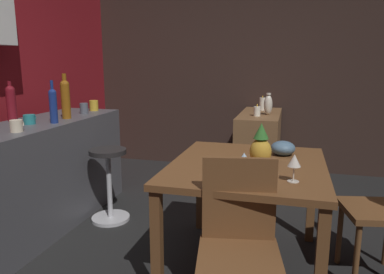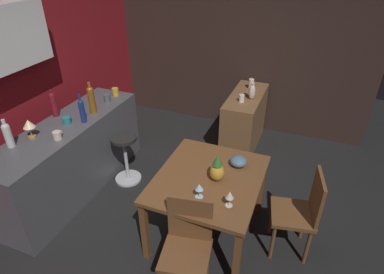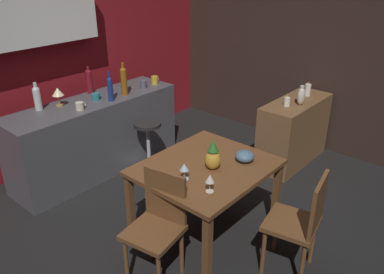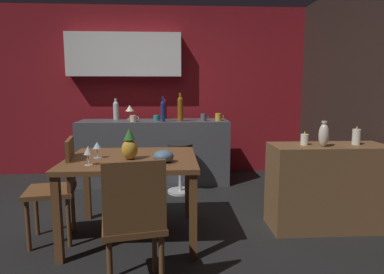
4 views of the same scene
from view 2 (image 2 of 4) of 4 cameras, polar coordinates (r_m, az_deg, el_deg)
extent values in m
plane|color=black|center=(3.69, -1.94, -15.51)|extent=(9.00, 9.00, 0.00)
cube|color=maroon|center=(4.13, -30.37, 7.33)|extent=(5.20, 0.10, 2.60)
cube|color=#33231E|center=(5.22, 6.18, 15.71)|extent=(0.10, 4.40, 2.60)
cube|color=brown|center=(3.15, 2.98, -7.35)|extent=(1.14, 0.99, 0.04)
cube|color=brown|center=(3.20, -8.28, -16.09)|extent=(0.06, 0.06, 0.70)
cube|color=brown|center=(3.89, -0.86, -5.66)|extent=(0.06, 0.06, 0.70)
cube|color=brown|center=(2.98, 7.90, -20.76)|extent=(0.06, 0.06, 0.70)
cube|color=brown|center=(3.71, 12.07, -8.58)|extent=(0.06, 0.06, 0.70)
cube|color=#4C4C51|center=(4.17, -20.39, -3.35)|extent=(2.10, 0.60, 0.90)
cube|color=brown|center=(4.85, 9.16, 2.84)|extent=(1.10, 0.44, 0.82)
cube|color=brown|center=(2.85, -1.13, -20.08)|extent=(0.46, 0.46, 0.04)
cube|color=brown|center=(2.80, -0.35, -14.32)|extent=(0.10, 0.38, 0.46)
cylinder|color=brown|center=(3.12, 2.68, -21.02)|extent=(0.04, 0.04, 0.44)
cylinder|color=brown|center=(3.16, -3.42, -20.08)|extent=(0.04, 0.04, 0.44)
cube|color=brown|center=(3.31, 17.25, -12.79)|extent=(0.47, 0.47, 0.04)
cube|color=brown|center=(3.19, 21.14, -9.95)|extent=(0.38, 0.10, 0.46)
cylinder|color=brown|center=(3.34, 13.97, -17.49)|extent=(0.04, 0.04, 0.44)
cylinder|color=brown|center=(3.56, 13.82, -13.65)|extent=(0.04, 0.04, 0.44)
cylinder|color=brown|center=(3.39, 19.61, -17.75)|extent=(0.04, 0.04, 0.44)
cylinder|color=brown|center=(3.61, 19.02, -13.96)|extent=(0.04, 0.04, 0.44)
cylinder|color=#262323|center=(4.02, -11.99, -0.24)|extent=(0.32, 0.32, 0.04)
cylinder|color=silver|center=(4.19, -11.52, -3.91)|extent=(0.04, 0.04, 0.61)
cylinder|color=silver|center=(4.37, -11.11, -7.13)|extent=(0.34, 0.34, 0.03)
cylinder|color=silver|center=(2.86, 6.50, -11.87)|extent=(0.06, 0.06, 0.00)
cylinder|color=silver|center=(2.83, 6.55, -11.21)|extent=(0.01, 0.01, 0.08)
cone|color=silver|center=(2.78, 6.65, -10.05)|extent=(0.07, 0.07, 0.07)
cylinder|color=silver|center=(2.92, 1.25, -10.46)|extent=(0.07, 0.07, 0.00)
cylinder|color=silver|center=(2.89, 1.26, -9.83)|extent=(0.01, 0.01, 0.08)
cone|color=silver|center=(2.85, 1.28, -8.76)|extent=(0.08, 0.08, 0.06)
ellipsoid|color=gold|center=(3.06, 4.41, -6.21)|extent=(0.14, 0.14, 0.17)
cone|color=#2D6B28|center=(2.98, 4.51, -4.13)|extent=(0.10, 0.10, 0.10)
ellipsoid|color=slate|center=(3.29, 8.19, -4.27)|extent=(0.17, 0.17, 0.10)
cylinder|color=#8C5114|center=(4.05, -17.20, 5.99)|extent=(0.08, 0.08, 0.30)
sphere|color=#8C5114|center=(3.99, -17.53, 7.90)|extent=(0.08, 0.08, 0.08)
cylinder|color=#8C5114|center=(3.97, -17.66, 8.68)|extent=(0.04, 0.04, 0.07)
cylinder|color=silver|center=(3.71, -29.57, 0.02)|extent=(0.08, 0.08, 0.22)
sphere|color=silver|center=(3.66, -30.02, 1.51)|extent=(0.08, 0.08, 0.08)
cylinder|color=silver|center=(3.64, -30.24, 2.24)|extent=(0.04, 0.04, 0.06)
cylinder|color=maroon|center=(4.14, -23.10, 5.06)|extent=(0.08, 0.08, 0.26)
sphere|color=maroon|center=(4.09, -23.47, 6.67)|extent=(0.08, 0.08, 0.08)
cylinder|color=maroon|center=(4.07, -23.62, 7.29)|extent=(0.03, 0.03, 0.05)
cylinder|color=navy|center=(3.87, -18.71, 4.10)|extent=(0.06, 0.06, 0.25)
sphere|color=navy|center=(3.82, -19.02, 5.73)|extent=(0.06, 0.06, 0.06)
cylinder|color=navy|center=(3.80, -19.17, 6.54)|extent=(0.02, 0.02, 0.08)
cylinder|color=teal|center=(3.95, -21.17, 2.75)|extent=(0.09, 0.09, 0.08)
torus|color=teal|center=(3.98, -20.66, 3.17)|extent=(0.05, 0.01, 0.05)
cylinder|color=#515660|center=(4.33, -14.71, 6.61)|extent=(0.08, 0.08, 0.10)
torus|color=#515660|center=(4.37, -14.35, 6.94)|extent=(0.05, 0.01, 0.05)
cylinder|color=beige|center=(3.67, -22.62, 0.27)|extent=(0.09, 0.09, 0.09)
torus|color=beige|center=(3.70, -22.08, 0.74)|extent=(0.05, 0.01, 0.05)
cylinder|color=gold|center=(4.50, -13.35, 7.74)|extent=(0.09, 0.09, 0.10)
torus|color=gold|center=(4.54, -12.98, 8.07)|extent=(0.05, 0.01, 0.05)
cylinder|color=#A58447|center=(3.82, -26.28, 0.04)|extent=(0.08, 0.08, 0.02)
cylinder|color=#A58447|center=(3.79, -26.50, 0.85)|extent=(0.02, 0.02, 0.10)
cone|color=beige|center=(3.75, -26.84, 2.11)|extent=(0.13, 0.13, 0.09)
cylinder|color=white|center=(4.43, 8.73, 6.74)|extent=(0.07, 0.07, 0.10)
ellipsoid|color=yellow|center=(4.41, 8.79, 7.49)|extent=(0.01, 0.01, 0.03)
cylinder|color=white|center=(4.87, 10.38, 9.17)|extent=(0.08, 0.08, 0.15)
ellipsoid|color=yellow|center=(4.84, 10.48, 10.12)|extent=(0.01, 0.01, 0.03)
ellipsoid|color=beige|center=(4.51, 10.51, 7.82)|extent=(0.09, 0.09, 0.22)
cylinder|color=beige|center=(4.47, 10.65, 9.21)|extent=(0.05, 0.05, 0.02)
camera|label=1|loc=(1.38, -29.34, -46.69)|focal=34.68mm
camera|label=3|loc=(1.15, 101.94, -22.16)|focal=36.42mm
camera|label=4|loc=(3.71, 54.07, -3.85)|focal=30.79mm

